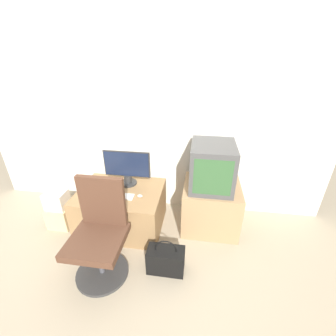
% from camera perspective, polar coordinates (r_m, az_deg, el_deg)
% --- Properties ---
extents(ground_plane, '(12.00, 12.00, 0.00)m').
position_cam_1_polar(ground_plane, '(2.38, -11.49, -26.72)').
color(ground_plane, tan).
extents(wall_back, '(4.40, 0.05, 2.60)m').
position_cam_1_polar(wall_back, '(2.76, -4.92, 14.31)').
color(wall_back, silver).
rests_on(wall_back, ground_plane).
extents(desk, '(0.96, 0.73, 0.50)m').
position_cam_1_polar(desk, '(2.79, -11.65, -9.98)').
color(desk, '#937047').
rests_on(desk, ground_plane).
extents(side_stand, '(0.65, 0.61, 0.56)m').
position_cam_1_polar(side_stand, '(2.77, 10.71, -9.39)').
color(side_stand, '#A37F56').
rests_on(side_stand, ground_plane).
extents(main_monitor, '(0.55, 0.21, 0.42)m').
position_cam_1_polar(main_monitor, '(2.67, -10.35, 0.05)').
color(main_monitor, '#2D2D2D').
rests_on(main_monitor, desk).
extents(keyboard, '(0.36, 0.11, 0.01)m').
position_cam_1_polar(keyboard, '(2.56, -12.68, -6.92)').
color(keyboard, white).
rests_on(keyboard, desk).
extents(mouse, '(0.06, 0.03, 0.03)m').
position_cam_1_polar(mouse, '(2.50, -7.14, -7.07)').
color(mouse, silver).
rests_on(mouse, desk).
extents(crt_tv, '(0.47, 0.54, 0.50)m').
position_cam_1_polar(crt_tv, '(2.49, 11.10, 0.48)').
color(crt_tv, '#474747').
rests_on(crt_tv, side_stand).
extents(office_chair, '(0.50, 0.50, 0.95)m').
position_cam_1_polar(office_chair, '(2.23, -16.94, -16.24)').
color(office_chair, '#333333').
rests_on(office_chair, ground_plane).
extents(cardboard_box_lower, '(0.27, 0.24, 0.27)m').
position_cam_1_polar(cardboard_box_lower, '(3.09, -25.55, -10.94)').
color(cardboard_box_lower, '#D1B27F').
rests_on(cardboard_box_lower, ground_plane).
extents(cardboard_box_upper, '(0.23, 0.20, 0.21)m').
position_cam_1_polar(cardboard_box_upper, '(2.96, -26.46, -7.25)').
color(cardboard_box_upper, beige).
rests_on(cardboard_box_upper, cardboard_box_lower).
extents(handbag, '(0.36, 0.18, 0.38)m').
position_cam_1_polar(handbag, '(2.33, -0.56, -22.26)').
color(handbag, black).
rests_on(handbag, ground_plane).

